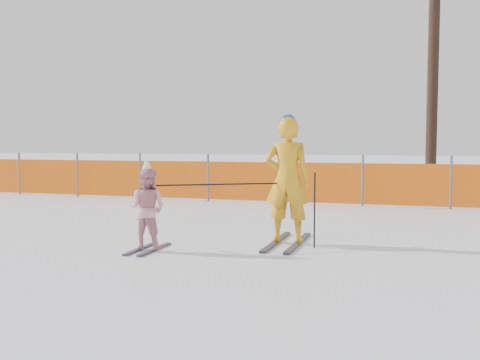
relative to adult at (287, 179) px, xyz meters
name	(u,v)px	position (x,y,z in m)	size (l,w,h in m)	color
ground	(229,254)	(-0.59, -1.02, -0.99)	(120.00, 120.00, 0.00)	white
adult	(287,179)	(0.00, 0.00, 0.00)	(0.71, 1.70, 1.98)	black
child	(147,208)	(-1.81, -1.08, -0.37)	(0.58, 0.97, 1.34)	black
ski_poles	(255,194)	(-0.40, -0.41, -0.20)	(2.17, 0.97, 1.11)	black
safety_fence	(225,180)	(-2.80, 5.27, -0.43)	(17.08, 0.06, 1.25)	#595960
tree_trunks	(463,83)	(3.28, 9.18, 2.33)	(3.34, 1.62, 7.37)	black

